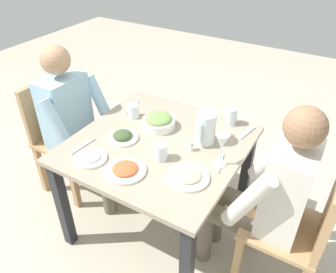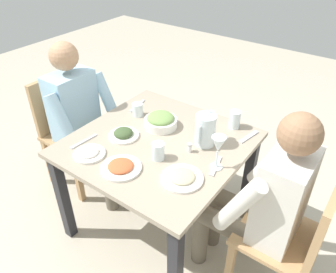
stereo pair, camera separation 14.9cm
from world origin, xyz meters
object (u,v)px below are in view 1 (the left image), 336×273
at_px(dining_table, 159,156).
at_px(wine_glass, 222,143).
at_px(chair_near, 59,131).
at_px(water_pitcher, 205,128).
at_px(water_glass_far_left, 231,116).
at_px(plate_yoghurt, 90,158).
at_px(water_glass_near_left, 161,152).
at_px(diner_near, 77,122).
at_px(salad_bowl, 158,121).
at_px(salt_shaker, 191,146).
at_px(plate_beans, 188,176).
at_px(diner_far, 267,192).
at_px(plate_dolmas, 123,136).
at_px(water_glass_near_right, 134,111).
at_px(plate_rice_curry, 125,170).
at_px(chair_far, 301,227).

distance_m(dining_table, wine_glass, 0.46).
xyz_separation_m(chair_near, water_pitcher, (-0.15, 1.10, 0.32)).
bearing_deg(water_glass_far_left, plate_yoghurt, -35.36).
bearing_deg(water_glass_near_left, diner_near, -99.19).
relative_size(salad_bowl, water_glass_far_left, 1.85).
xyz_separation_m(water_glass_far_left, salt_shaker, (0.38, -0.09, -0.03)).
height_order(plate_beans, wine_glass, wine_glass).
bearing_deg(plate_yoghurt, diner_far, 109.96).
bearing_deg(plate_yoghurt, plate_beans, 104.42).
xyz_separation_m(diner_near, plate_dolmas, (0.08, 0.46, 0.09)).
bearing_deg(water_glass_far_left, water_pitcher, -12.72).
height_order(plate_yoghurt, water_glass_near_right, water_glass_near_right).
xyz_separation_m(dining_table, plate_beans, (0.19, 0.30, 0.12)).
xyz_separation_m(plate_rice_curry, water_glass_near_left, (-0.19, 0.10, 0.03)).
xyz_separation_m(dining_table, chair_far, (0.00, 0.87, -0.11)).
bearing_deg(dining_table, water_glass_near_left, 37.48).
bearing_deg(salt_shaker, chair_far, 87.50).
height_order(dining_table, wine_glass, wine_glass).
height_order(dining_table, salad_bowl, salad_bowl).
distance_m(plate_yoghurt, salt_shaker, 0.56).
xyz_separation_m(dining_table, wine_glass, (0.01, 0.39, 0.25)).
xyz_separation_m(diner_far, plate_yoghurt, (0.33, -0.90, 0.09)).
bearing_deg(diner_far, chair_near, -90.01).
relative_size(water_glass_far_left, water_glass_near_right, 1.28).
bearing_deg(diner_near, water_glass_far_left, 113.21).
distance_m(diner_far, water_glass_near_right, 0.98).
height_order(plate_beans, water_glass_near_left, water_glass_near_left).
bearing_deg(salad_bowl, water_pitcher, 90.68).
bearing_deg(diner_far, salad_bowl, -100.76).
distance_m(plate_yoghurt, plate_dolmas, 0.25).
bearing_deg(plate_beans, plate_dolmas, -102.58).
xyz_separation_m(salad_bowl, salt_shaker, (0.11, 0.29, -0.01)).
height_order(diner_near, water_glass_far_left, diner_near).
relative_size(plate_beans, plate_dolmas, 1.18).
distance_m(diner_far, water_pitcher, 0.49).
bearing_deg(plate_beans, dining_table, -122.67).
bearing_deg(plate_dolmas, plate_beans, 77.42).
bearing_deg(plate_rice_curry, plate_yoghurt, -86.31).
xyz_separation_m(plate_rice_curry, wine_glass, (-0.31, 0.40, 0.13)).
bearing_deg(chair_near, salad_bowl, 100.39).
relative_size(salad_bowl, water_glass_near_left, 2.12).
relative_size(salad_bowl, plate_beans, 0.95).
bearing_deg(water_glass_near_left, salad_bowl, -145.36).
height_order(chair_near, plate_dolmas, chair_near).
xyz_separation_m(water_pitcher, plate_rice_curry, (0.46, -0.24, -0.08)).
xyz_separation_m(plate_beans, water_glass_near_left, (-0.07, -0.20, 0.04)).
xyz_separation_m(chair_near, plate_beans, (0.19, 1.17, 0.23)).
xyz_separation_m(plate_yoghurt, water_glass_near_right, (-0.49, -0.06, 0.03)).
bearing_deg(wine_glass, plate_yoghurt, -62.68).
xyz_separation_m(chair_near, water_glass_far_left, (-0.41, 1.16, 0.28)).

